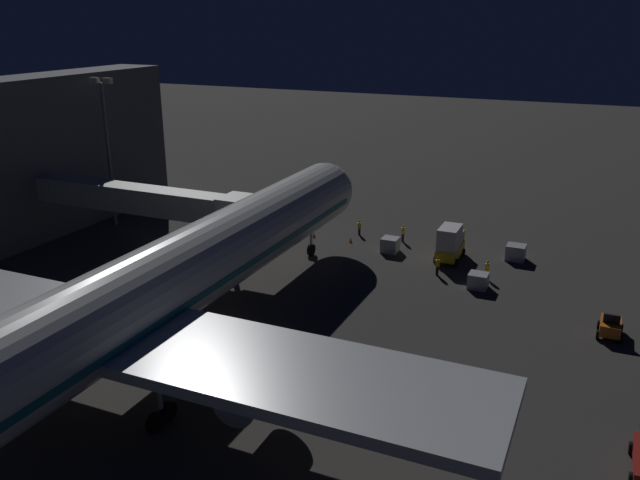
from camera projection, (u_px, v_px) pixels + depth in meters
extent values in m
plane|color=#383533|center=(204.00, 336.00, 50.79)|extent=(320.00, 320.00, 0.00)
cylinder|color=silver|center=(144.00, 295.00, 43.23)|extent=(5.89, 59.40, 5.89)
sphere|color=silver|center=(325.00, 191.00, 68.89)|extent=(5.77, 5.77, 5.77)
cube|color=#146670|center=(145.00, 301.00, 43.38)|extent=(5.95, 57.03, 0.50)
cube|color=black|center=(318.00, 185.00, 67.03)|extent=(3.24, 1.40, 0.90)
cube|color=#B7BABF|center=(110.00, 331.00, 40.63)|extent=(48.69, 8.27, 0.70)
cylinder|color=#B7BABF|center=(256.00, 383.00, 38.38)|extent=(2.72, 5.33, 2.72)
cylinder|color=black|center=(277.00, 362.00, 40.68)|extent=(2.31, 0.15, 2.31)
cylinder|color=#B7BABF|center=(13.00, 323.00, 45.82)|extent=(2.72, 5.33, 2.72)
cylinder|color=black|center=(43.00, 308.00, 48.12)|extent=(2.31, 0.15, 2.31)
cylinder|color=#B7BABF|center=(311.00, 233.00, 67.04)|extent=(0.28, 0.28, 2.51)
cylinder|color=black|center=(311.00, 250.00, 67.64)|extent=(0.45, 1.20, 1.20)
cylinder|color=#B7BABF|center=(159.00, 390.00, 38.98)|extent=(0.28, 0.28, 2.51)
cylinder|color=black|center=(168.00, 411.00, 40.15)|extent=(0.45, 1.20, 1.20)
cylinder|color=black|center=(155.00, 423.00, 39.02)|extent=(0.45, 1.20, 1.20)
cylinder|color=#B7BABF|center=(52.00, 361.00, 42.22)|extent=(0.28, 0.28, 2.51)
cylinder|color=black|center=(63.00, 382.00, 43.38)|extent=(0.45, 1.20, 1.20)
cylinder|color=black|center=(48.00, 391.00, 42.26)|extent=(0.45, 1.20, 1.20)
cube|color=#9E9E99|center=(136.00, 199.00, 65.90)|extent=(23.90, 2.60, 2.50)
cube|color=#9E9E99|center=(239.00, 212.00, 61.29)|extent=(3.20, 3.40, 3.00)
cube|color=black|center=(252.00, 214.00, 60.75)|extent=(0.70, 3.20, 2.70)
cylinder|color=#B7BABF|center=(231.00, 248.00, 62.86)|extent=(0.56, 0.56, 4.80)
cylinder|color=black|center=(238.00, 269.00, 63.31)|extent=(0.25, 0.60, 0.60)
cylinder|color=black|center=(227.00, 267.00, 63.78)|extent=(0.25, 0.60, 0.60)
cylinder|color=#59595E|center=(109.00, 156.00, 75.15)|extent=(0.40, 0.40, 16.39)
cube|color=#F9EFC6|center=(107.00, 81.00, 72.06)|extent=(1.10, 0.50, 0.60)
cube|color=#F9EFC6|center=(95.00, 80.00, 72.75)|extent=(1.10, 0.50, 0.60)
cube|color=yellow|center=(450.00, 251.00, 66.54)|extent=(2.00, 4.70, 1.10)
cube|color=silver|center=(450.00, 237.00, 65.51)|extent=(1.90, 3.29, 2.13)
cube|color=yellow|center=(454.00, 236.00, 67.52)|extent=(1.80, 1.60, 1.10)
cylinder|color=black|center=(464.00, 252.00, 67.73)|extent=(0.24, 0.70, 0.70)
cylinder|color=black|center=(443.00, 249.00, 68.55)|extent=(0.24, 0.70, 0.70)
cylinder|color=black|center=(456.00, 262.00, 64.89)|extent=(0.24, 0.70, 0.70)
cylinder|color=black|center=(435.00, 259.00, 65.71)|extent=(0.24, 0.70, 0.70)
cylinder|color=black|center=(631.00, 447.00, 37.18)|extent=(0.24, 0.70, 0.70)
cylinder|color=black|center=(631.00, 479.00, 34.69)|extent=(0.24, 0.70, 0.70)
cube|color=orange|center=(610.00, 326.00, 50.64)|extent=(1.50, 2.65, 0.90)
cube|color=black|center=(612.00, 319.00, 50.04)|extent=(1.20, 0.20, 0.70)
cylinder|color=black|center=(621.00, 328.00, 51.27)|extent=(0.24, 0.70, 0.70)
cylinder|color=black|center=(599.00, 325.00, 51.90)|extent=(0.24, 0.70, 0.70)
cylinder|color=black|center=(621.00, 339.00, 49.67)|extent=(0.24, 0.70, 0.70)
cylinder|color=black|center=(598.00, 335.00, 50.30)|extent=(0.24, 0.70, 0.70)
cube|color=#B7BABF|center=(390.00, 245.00, 68.66)|extent=(1.69, 1.72, 1.51)
cube|color=#B7BABF|center=(478.00, 281.00, 59.54)|extent=(1.70, 1.62, 1.40)
cube|color=#B7BABF|center=(516.00, 252.00, 66.41)|extent=(1.86, 1.75, 1.55)
cylinder|color=black|center=(359.00, 231.00, 74.02)|extent=(0.28, 0.28, 0.83)
cylinder|color=yellow|center=(359.00, 225.00, 73.79)|extent=(0.40, 0.40, 0.58)
sphere|color=tan|center=(359.00, 222.00, 73.66)|extent=(0.24, 0.24, 0.24)
sphere|color=orange|center=(359.00, 221.00, 73.64)|extent=(0.23, 0.23, 0.23)
cylinder|color=black|center=(403.00, 238.00, 71.81)|extent=(0.28, 0.28, 0.91)
cylinder|color=yellow|center=(403.00, 231.00, 71.55)|extent=(0.40, 0.40, 0.69)
sphere|color=tan|center=(403.00, 227.00, 71.39)|extent=(0.24, 0.24, 0.24)
sphere|color=yellow|center=(403.00, 226.00, 71.38)|extent=(0.23, 0.23, 0.23)
cylinder|color=black|center=(486.00, 275.00, 61.60)|extent=(0.28, 0.28, 0.87)
cylinder|color=yellow|center=(487.00, 267.00, 61.35)|extent=(0.40, 0.40, 0.68)
sphere|color=tan|center=(488.00, 262.00, 61.20)|extent=(0.24, 0.24, 0.24)
sphere|color=yellow|center=(488.00, 262.00, 61.19)|extent=(0.23, 0.23, 0.23)
cylinder|color=black|center=(437.00, 271.00, 62.54)|extent=(0.28, 0.28, 0.89)
cylinder|color=yellow|center=(438.00, 263.00, 62.29)|extent=(0.40, 0.40, 0.66)
sphere|color=tan|center=(438.00, 259.00, 62.15)|extent=(0.24, 0.24, 0.24)
sphere|color=orange|center=(438.00, 258.00, 62.13)|extent=(0.23, 0.23, 0.23)
cone|color=orange|center=(351.00, 240.00, 71.65)|extent=(0.36, 0.36, 0.55)
cone|color=orange|center=(314.00, 235.00, 73.34)|extent=(0.36, 0.36, 0.55)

